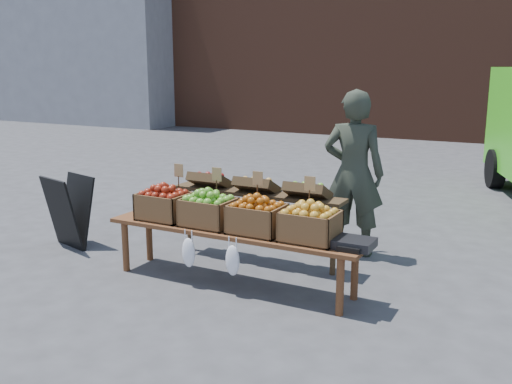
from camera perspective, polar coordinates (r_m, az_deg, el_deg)
The scene contains 11 objects.
ground at distance 5.45m, azimuth -2.80°, elevation -10.67°, with size 80.00×80.00×0.00m, color #414144.
grey_building at distance 24.00m, azimuth -16.38°, elevation 15.14°, with size 8.00×3.00×7.00m, color gray.
vendor at distance 6.57m, azimuth 9.73°, elevation 1.83°, with size 0.69×0.45×1.90m, color #2C3227.
chalkboard_sign at distance 7.21m, azimuth -18.18°, elevation -1.84°, with size 0.58×0.32×0.88m, color black, non-canonical shape.
back_table at distance 6.30m, azimuth 0.08°, elevation -2.46°, with size 2.10×0.44×1.04m, color #3C2B18, non-canonical shape.
display_bench at distance 5.71m, azimuth -2.37°, elevation -6.50°, with size 2.70×0.56×0.57m, color #5B331A, non-canonical shape.
crate_golden_apples at distance 6.04m, azimuth -9.18°, elevation -1.41°, with size 0.50×0.40×0.28m, color maroon, non-canonical shape.
crate_russet_pears at distance 5.73m, azimuth -4.78°, elevation -2.04°, with size 0.50×0.40×0.28m, color #48911B, non-canonical shape.
crate_red_apples at distance 5.46m, azimuth 0.09°, elevation -2.72°, with size 0.50×0.40×0.28m, color #A6530F, non-canonical shape.
crate_green_apples at distance 5.23m, azimuth 5.43°, elevation -3.44°, with size 0.50×0.40×0.28m, color gold, non-canonical shape.
weighing_scale at distance 5.12m, azimuth 9.81°, elevation -5.09°, with size 0.34×0.30×0.08m, color black.
Camera 1 is at (2.58, -4.30, 2.13)m, focal length 40.00 mm.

